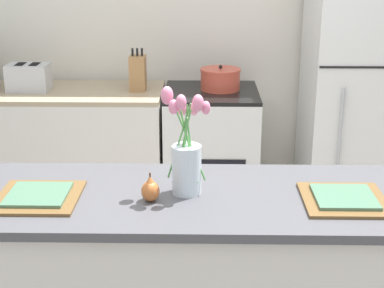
% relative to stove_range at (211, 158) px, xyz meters
% --- Properties ---
extents(back_wall, '(5.20, 0.08, 2.70)m').
position_rel_stove_range_xyz_m(back_wall, '(-0.10, 0.40, 0.89)').
color(back_wall, silver).
rests_on(back_wall, ground_plane).
extents(back_counter, '(1.68, 0.60, 0.92)m').
position_rel_stove_range_xyz_m(back_counter, '(-1.16, 0.00, 0.00)').
color(back_counter, silver).
rests_on(back_counter, ground_plane).
extents(stove_range, '(0.60, 0.61, 0.92)m').
position_rel_stove_range_xyz_m(stove_range, '(0.00, 0.00, 0.00)').
color(stove_range, silver).
rests_on(stove_range, ground_plane).
extents(refrigerator, '(0.68, 0.67, 1.84)m').
position_rel_stove_range_xyz_m(refrigerator, '(0.95, 0.00, 0.46)').
color(refrigerator, white).
rests_on(refrigerator, ground_plane).
extents(flower_vase, '(0.18, 0.13, 0.42)m').
position_rel_stove_range_xyz_m(flower_vase, '(-0.12, -1.58, 0.59)').
color(flower_vase, silver).
rests_on(flower_vase, kitchen_island).
extents(pear_figurine, '(0.07, 0.07, 0.11)m').
position_rel_stove_range_xyz_m(pear_figurine, '(-0.25, -1.66, 0.48)').
color(pear_figurine, '#C66B33').
rests_on(pear_figurine, kitchen_island).
extents(plate_setting_left, '(0.31, 0.31, 0.02)m').
position_rel_stove_range_xyz_m(plate_setting_left, '(-0.68, -1.65, 0.45)').
color(plate_setting_left, brown).
rests_on(plate_setting_left, kitchen_island).
extents(plate_setting_right, '(0.31, 0.31, 0.02)m').
position_rel_stove_range_xyz_m(plate_setting_right, '(0.48, -1.65, 0.45)').
color(plate_setting_right, brown).
rests_on(plate_setting_right, kitchen_island).
extents(toaster, '(0.28, 0.18, 0.17)m').
position_rel_stove_range_xyz_m(toaster, '(-1.17, -0.01, 0.55)').
color(toaster, '#B7BABC').
rests_on(toaster, back_counter).
extents(cooking_pot, '(0.26, 0.26, 0.16)m').
position_rel_stove_range_xyz_m(cooking_pot, '(0.06, 0.04, 0.53)').
color(cooking_pot, '#CC4C38').
rests_on(cooking_pot, stove_range).
extents(knife_block, '(0.10, 0.14, 0.27)m').
position_rel_stove_range_xyz_m(knife_block, '(-0.47, 0.02, 0.57)').
color(knife_block, '#A37547').
rests_on(knife_block, back_counter).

